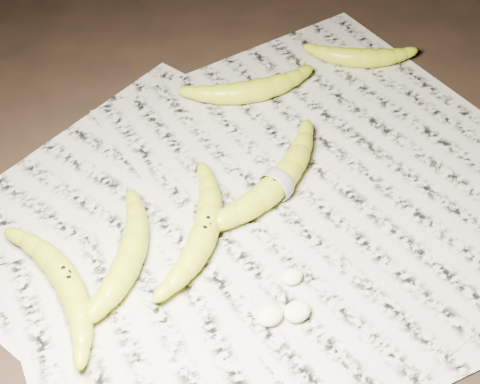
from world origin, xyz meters
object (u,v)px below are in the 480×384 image
banana_upper_b (361,56)px  banana_left_a (66,280)px  banana_taped (277,183)px  banana_left_b (129,258)px  banana_upper_a (251,90)px  banana_center (205,229)px

banana_upper_b → banana_left_a: bearing=-128.4°
banana_taped → banana_upper_b: bearing=10.4°
banana_left_b → banana_upper_a: (0.33, 0.21, 0.00)m
banana_left_a → banana_upper_a: 0.46m
banana_upper_a → banana_upper_b: size_ratio=1.17×
banana_left_a → banana_left_b: (0.08, -0.01, 0.00)m
banana_center → banana_taped: 0.13m
banana_left_a → banana_upper_a: size_ratio=1.07×
banana_left_a → banana_taped: size_ratio=0.86×
banana_left_a → banana_taped: bearing=-91.2°
banana_left_b → banana_upper_a: 0.39m
banana_upper_a → banana_upper_b: banana_upper_a is taller
banana_left_b → banana_taped: 0.24m
banana_left_a → banana_center: size_ratio=1.01×
banana_left_a → banana_center: banana_center is taller
banana_left_a → banana_upper_b: banana_left_a is taller
banana_center → banana_left_b: bearing=128.0°
banana_center → banana_upper_a: same height
banana_left_b → banana_taped: size_ratio=0.80×
banana_left_a → banana_taped: 0.32m
banana_taped → banana_upper_a: bearing=46.5°
banana_left_a → banana_left_b: banana_left_b is taller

